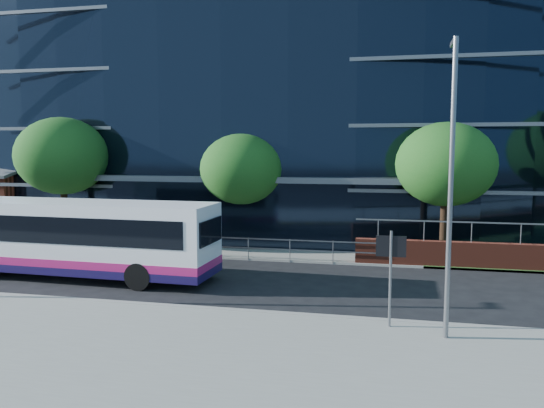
% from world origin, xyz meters
% --- Properties ---
extents(ground, '(200.00, 200.00, 0.00)m').
position_xyz_m(ground, '(0.00, 0.00, 0.00)').
color(ground, black).
rests_on(ground, ground).
extents(pavement_near, '(80.00, 8.00, 0.15)m').
position_xyz_m(pavement_near, '(0.00, -5.00, 0.07)').
color(pavement_near, gray).
rests_on(pavement_near, ground).
extents(kerb, '(80.00, 0.25, 0.16)m').
position_xyz_m(kerb, '(0.00, -1.00, 0.08)').
color(kerb, gray).
rests_on(kerb, ground).
extents(yellow_line_outer, '(80.00, 0.08, 0.01)m').
position_xyz_m(yellow_line_outer, '(0.00, -0.80, 0.01)').
color(yellow_line_outer, gold).
rests_on(yellow_line_outer, ground).
extents(yellow_line_inner, '(80.00, 0.08, 0.01)m').
position_xyz_m(yellow_line_inner, '(0.00, -0.65, 0.01)').
color(yellow_line_inner, gold).
rests_on(yellow_line_inner, ground).
extents(far_forecourt, '(50.00, 8.00, 0.10)m').
position_xyz_m(far_forecourt, '(-6.00, 11.00, 0.05)').
color(far_forecourt, gray).
rests_on(far_forecourt, ground).
extents(glass_office, '(44.00, 23.10, 16.00)m').
position_xyz_m(glass_office, '(-4.00, 20.85, 8.00)').
color(glass_office, black).
rests_on(glass_office, ground).
extents(guard_railings, '(24.00, 0.05, 1.10)m').
position_xyz_m(guard_railings, '(-8.00, 7.00, 0.82)').
color(guard_railings, slate).
rests_on(guard_railings, ground).
extents(street_sign, '(0.85, 0.09, 2.80)m').
position_xyz_m(street_sign, '(4.50, -1.59, 2.15)').
color(street_sign, slate).
rests_on(street_sign, pavement_near).
extents(tree_far_a, '(4.95, 4.95, 6.98)m').
position_xyz_m(tree_far_a, '(-13.00, 9.00, 4.86)').
color(tree_far_a, black).
rests_on(tree_far_a, ground).
extents(tree_far_b, '(4.29, 4.29, 6.05)m').
position_xyz_m(tree_far_b, '(-3.00, 9.50, 4.21)').
color(tree_far_b, black).
rests_on(tree_far_b, ground).
extents(tree_far_c, '(4.62, 4.62, 6.51)m').
position_xyz_m(tree_far_c, '(7.00, 9.00, 4.54)').
color(tree_far_c, black).
rests_on(tree_far_c, ground).
extents(streetlight_east, '(0.15, 0.77, 8.00)m').
position_xyz_m(streetlight_east, '(6.00, -2.17, 4.44)').
color(streetlight_east, slate).
rests_on(streetlight_east, pavement_near).
extents(city_bus, '(11.68, 3.06, 3.14)m').
position_xyz_m(city_bus, '(-7.85, 2.29, 1.66)').
color(city_bus, white).
rests_on(city_bus, ground).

